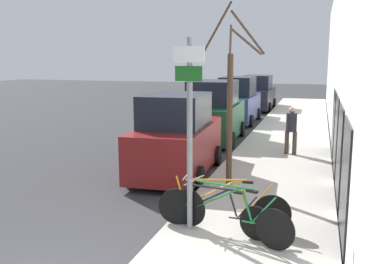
{
  "coord_description": "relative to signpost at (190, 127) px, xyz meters",
  "views": [
    {
      "loc": [
        3.73,
        -4.35,
        3.33
      ],
      "look_at": [
        0.97,
        4.9,
        1.64
      ],
      "focal_mm": 40.0,
      "sensor_mm": 36.0,
      "label": 1
    }
  ],
  "objects": [
    {
      "name": "sidewalk_curb",
      "position": [
        1.09,
        11.05,
        -2.02
      ],
      "size": [
        3.2,
        32.0,
        0.15
      ],
      "color": "#ADA89E",
      "rests_on": "ground"
    },
    {
      "name": "parked_car_3",
      "position": [
        -1.57,
        20.13,
        -1.09
      ],
      "size": [
        2.02,
        4.54,
        2.21
      ],
      "rotation": [
        0.0,
        0.0,
        0.0
      ],
      "color": "black",
      "rests_on": "ground"
    },
    {
      "name": "bicycle_0",
      "position": [
        0.79,
        -0.17,
        -1.53
      ],
      "size": [
        2.36,
        0.9,
        0.99
      ],
      "rotation": [
        0.0,
        0.0,
        1.22
      ],
      "color": "black",
      "rests_on": "sidewalk_curb"
    },
    {
      "name": "building_facade",
      "position": [
        2.84,
        10.98,
        1.13
      ],
      "size": [
        0.23,
        32.0,
        6.5
      ],
      "color": "silver",
      "rests_on": "ground"
    },
    {
      "name": "parked_car_0",
      "position": [
        -1.6,
        3.99,
        -1.05
      ],
      "size": [
        2.2,
        4.23,
        2.33
      ],
      "rotation": [
        0.0,
        0.0,
        0.05
      ],
      "color": "maroon",
      "rests_on": "ground"
    },
    {
      "name": "parked_car_2",
      "position": [
        -1.77,
        14.34,
        -1.04
      ],
      "size": [
        1.96,
        4.31,
        2.36
      ],
      "rotation": [
        0.0,
        0.0,
        -0.0
      ],
      "color": "navy",
      "rests_on": "ground"
    },
    {
      "name": "bicycle_2",
      "position": [
        0.6,
        0.19,
        -1.53
      ],
      "size": [
        2.51,
        0.44,
        0.98
      ],
      "rotation": [
        0.0,
        0.0,
        1.64
      ],
      "color": "black",
      "rests_on": "sidewalk_curb"
    },
    {
      "name": "street_tree",
      "position": [
        0.17,
        2.88,
        0.09
      ],
      "size": [
        1.63,
        1.53,
        4.48
      ],
      "color": "#4C3828",
      "rests_on": "sidewalk_curb"
    },
    {
      "name": "bicycle_1",
      "position": [
        0.54,
        0.02,
        -1.58
      ],
      "size": [
        2.07,
        0.67,
        0.86
      ],
      "rotation": [
        0.0,
        0.0,
        1.31
      ],
      "color": "black",
      "rests_on": "sidewalk_curb"
    },
    {
      "name": "pedestrian_near",
      "position": [
        1.39,
        6.98,
        -1.04
      ],
      "size": [
        0.4,
        0.35,
        1.58
      ],
      "rotation": [
        0.0,
        0.0,
        2.85
      ],
      "color": "#4C3D2D",
      "rests_on": "sidewalk_curb"
    },
    {
      "name": "parked_car_1",
      "position": [
        -1.78,
        9.12,
        -1.0
      ],
      "size": [
        2.19,
        4.36,
        2.43
      ],
      "rotation": [
        0.0,
        0.0,
        0.03
      ],
      "color": "#144728",
      "rests_on": "ground"
    },
    {
      "name": "ground_plane",
      "position": [
        -1.51,
        8.25,
        -2.1
      ],
      "size": [
        80.0,
        80.0,
        0.0
      ],
      "primitive_type": "plane",
      "color": "#333335"
    },
    {
      "name": "signpost",
      "position": [
        0.0,
        0.0,
        0.0
      ],
      "size": [
        0.58,
        0.12,
        3.53
      ],
      "color": "gray",
      "rests_on": "sidewalk_curb"
    }
  ]
}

